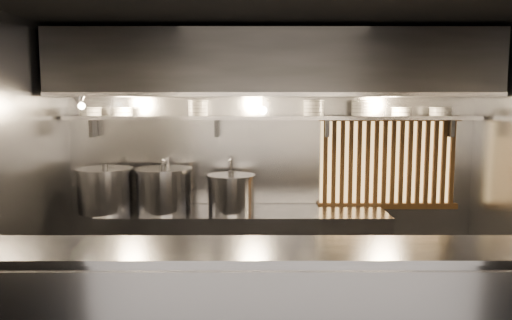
{
  "coord_description": "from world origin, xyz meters",
  "views": [
    {
      "loc": [
        -0.18,
        -4.05,
        2.05
      ],
      "look_at": [
        -0.17,
        0.55,
        1.51
      ],
      "focal_mm": 35.0,
      "sensor_mm": 36.0,
      "label": 1
    }
  ],
  "objects_px": {
    "stock_pot_left": "(106,190)",
    "stock_pot_right": "(231,193)",
    "stock_pot_mid": "(164,190)",
    "pendant_bulb": "(263,110)",
    "heat_lamp": "(79,100)"
  },
  "relations": [
    {
      "from": "stock_pot_left",
      "to": "stock_pot_right",
      "type": "xyz_separation_m",
      "value": [
        1.32,
        -0.0,
        -0.03
      ]
    },
    {
      "from": "stock_pot_mid",
      "to": "stock_pot_right",
      "type": "xyz_separation_m",
      "value": [
        0.71,
        -0.03,
        -0.03
      ]
    },
    {
      "from": "pendant_bulb",
      "to": "stock_pot_left",
      "type": "relative_size",
      "value": 0.28
    },
    {
      "from": "heat_lamp",
      "to": "stock_pot_right",
      "type": "xyz_separation_m",
      "value": [
        1.47,
        0.25,
        -0.97
      ]
    },
    {
      "from": "heat_lamp",
      "to": "stock_pot_right",
      "type": "relative_size",
      "value": 0.63
    },
    {
      "from": "stock_pot_left",
      "to": "stock_pot_mid",
      "type": "xyz_separation_m",
      "value": [
        0.61,
        0.03,
        -0.0
      ]
    },
    {
      "from": "heat_lamp",
      "to": "pendant_bulb",
      "type": "xyz_separation_m",
      "value": [
        1.8,
        0.35,
        -0.11
      ]
    },
    {
      "from": "pendant_bulb",
      "to": "stock_pot_mid",
      "type": "distance_m",
      "value": 1.33
    },
    {
      "from": "heat_lamp",
      "to": "stock_pot_mid",
      "type": "relative_size",
      "value": 0.45
    },
    {
      "from": "heat_lamp",
      "to": "stock_pot_mid",
      "type": "xyz_separation_m",
      "value": [
        0.76,
        0.28,
        -0.94
      ]
    },
    {
      "from": "stock_pot_left",
      "to": "stock_pot_mid",
      "type": "distance_m",
      "value": 0.61
    },
    {
      "from": "pendant_bulb",
      "to": "stock_pot_right",
      "type": "relative_size",
      "value": 0.34
    },
    {
      "from": "heat_lamp",
      "to": "pendant_bulb",
      "type": "bearing_deg",
      "value": 11.0
    },
    {
      "from": "heat_lamp",
      "to": "stock_pot_right",
      "type": "distance_m",
      "value": 1.78
    },
    {
      "from": "stock_pot_left",
      "to": "stock_pot_right",
      "type": "bearing_deg",
      "value": -0.2
    }
  ]
}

